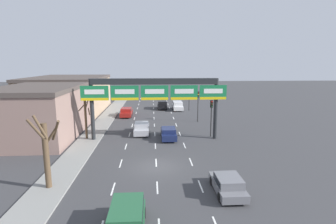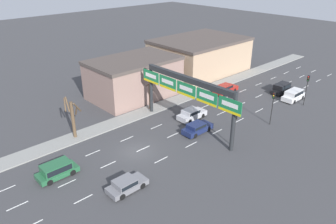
% 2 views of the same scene
% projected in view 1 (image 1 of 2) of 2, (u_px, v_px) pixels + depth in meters
% --- Properties ---
extents(ground_plane, '(220.00, 220.00, 0.00)m').
position_uv_depth(ground_plane, '(156.00, 167.00, 23.62)').
color(ground_plane, '#3D3D3F').
extents(sidewalk_left, '(2.80, 110.00, 0.15)m').
position_uv_depth(sidewalk_left, '(66.00, 168.00, 23.12)').
color(sidewalk_left, gray).
rests_on(sidewalk_left, ground_plane).
extents(lane_dashes, '(6.72, 67.00, 0.01)m').
position_uv_depth(lane_dashes, '(155.00, 129.00, 36.86)').
color(lane_dashes, white).
rests_on(lane_dashes, ground_plane).
extents(sign_gantry, '(17.13, 0.70, 7.44)m').
position_uv_depth(sign_gantry, '(155.00, 92.00, 30.90)').
color(sign_gantry, '#232628').
rests_on(sign_gantry, ground_plane).
extents(building_near, '(9.31, 14.38, 6.39)m').
position_uv_depth(building_near, '(40.00, 112.00, 32.69)').
color(building_near, gray).
rests_on(building_near, ground_plane).
extents(building_far, '(13.17, 18.06, 6.61)m').
position_uv_depth(building_far, '(69.00, 94.00, 50.38)').
color(building_far, tan).
rests_on(building_far, ground_plane).
extents(car_navy, '(1.84, 4.38, 1.40)m').
position_uv_depth(car_navy, '(168.00, 133.00, 32.22)').
color(car_navy, '#19234C').
rests_on(car_navy, ground_plane).
extents(suv_black, '(1.90, 4.33, 1.68)m').
position_uv_depth(suv_black, '(162.00, 104.00, 53.09)').
color(suv_black, black).
rests_on(suv_black, ground_plane).
extents(car_grey, '(1.90, 4.12, 1.32)m').
position_uv_depth(car_grey, '(228.00, 184.00, 18.74)').
color(car_grey, slate).
rests_on(car_grey, ground_plane).
extents(car_red, '(1.91, 4.78, 1.49)m').
position_uv_depth(car_red, '(126.00, 112.00, 45.71)').
color(car_red, maroon).
rests_on(car_red, ground_plane).
extents(car_silver, '(1.93, 4.48, 1.53)m').
position_uv_depth(car_silver, '(142.00, 128.00, 34.46)').
color(car_silver, '#B7B7BC').
rests_on(car_silver, ground_plane).
extents(suv_white, '(1.94, 4.55, 1.69)m').
position_uv_depth(suv_white, '(178.00, 105.00, 51.80)').
color(suv_white, silver).
rests_on(suv_white, ground_plane).
extents(suv_green, '(1.97, 4.24, 1.59)m').
position_uv_depth(suv_green, '(127.00, 217.00, 14.38)').
color(suv_green, '#235B38').
rests_on(suv_green, ground_plane).
extents(traffic_light_near_gantry, '(0.30, 0.35, 4.89)m').
position_uv_depth(traffic_light_near_gantry, '(189.00, 93.00, 50.73)').
color(traffic_light_near_gantry, black).
rests_on(traffic_light_near_gantry, ground_plane).
extents(traffic_light_mid_block, '(0.30, 0.35, 4.65)m').
position_uv_depth(traffic_light_mid_block, '(211.00, 111.00, 32.69)').
color(traffic_light_mid_block, black).
rests_on(traffic_light_mid_block, ground_plane).
extents(traffic_light_far_end, '(0.30, 0.35, 4.80)m').
position_uv_depth(traffic_light_far_end, '(198.00, 100.00, 41.11)').
color(traffic_light_far_end, black).
rests_on(traffic_light_far_end, ground_plane).
extents(tree_bare_closest, '(2.27, 2.28, 5.55)m').
position_uv_depth(tree_bare_closest, '(46.00, 150.00, 18.95)').
color(tree_bare_closest, brown).
rests_on(tree_bare_closest, sidewalk_left).
extents(tree_bare_second, '(1.56, 1.27, 5.38)m').
position_uv_depth(tree_bare_second, '(86.00, 116.00, 31.52)').
color(tree_bare_second, brown).
rests_on(tree_bare_second, sidewalk_left).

